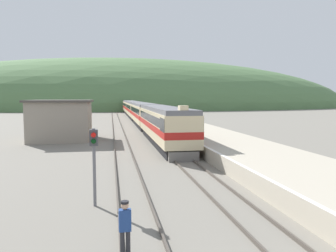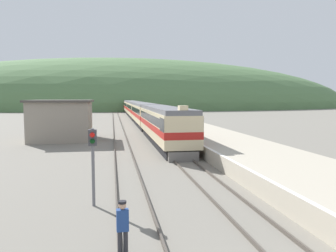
# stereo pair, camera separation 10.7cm
# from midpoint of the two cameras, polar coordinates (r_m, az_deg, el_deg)

# --- Properties ---
(track_main) EXTENTS (1.52, 180.00, 0.16)m
(track_main) POSITION_cam_midpoint_polar(r_m,az_deg,el_deg) (75.97, -5.70, 1.43)
(track_main) COLOR #4C443D
(track_main) RESTS_ON ground
(track_siding) EXTENTS (1.52, 180.00, 0.16)m
(track_siding) POSITION_cam_midpoint_polar(r_m,az_deg,el_deg) (75.79, -9.00, 1.38)
(track_siding) COLOR #4C443D
(track_siding) RESTS_ON ground
(platform) EXTENTS (6.54, 140.00, 1.05)m
(platform) POSITION_cam_midpoint_polar(r_m,az_deg,el_deg) (56.73, 0.73, 0.68)
(platform) COLOR #B2A893
(platform) RESTS_ON ground
(distant_hills) EXTENTS (226.77, 102.05, 45.28)m
(distant_hills) POSITION_cam_midpoint_polar(r_m,az_deg,el_deg) (157.89, -7.79, 3.23)
(distant_hills) COLOR #517547
(distant_hills) RESTS_ON ground
(station_shed) EXTENTS (6.83, 7.44, 4.52)m
(station_shed) POSITION_cam_midpoint_polar(r_m,az_deg,el_deg) (38.89, -17.95, 1.03)
(station_shed) COLOR gray
(station_shed) RESTS_ON ground
(express_train_lead_car) EXTENTS (3.02, 20.04, 4.21)m
(express_train_lead_car) POSITION_cam_midpoint_polar(r_m,az_deg,el_deg) (33.77, -0.68, 0.42)
(express_train_lead_car) COLOR black
(express_train_lead_car) RESTS_ON ground
(carriage_second) EXTENTS (3.01, 19.50, 3.85)m
(carriage_second) POSITION_cam_midpoint_polar(r_m,az_deg,el_deg) (54.45, -4.13, 2.15)
(carriage_second) COLOR black
(carriage_second) RESTS_ON ground
(carriage_third) EXTENTS (3.01, 19.50, 3.85)m
(carriage_third) POSITION_cam_midpoint_polar(r_m,az_deg,el_deg) (74.74, -5.65, 2.92)
(carriage_third) COLOR black
(carriage_third) RESTS_ON ground
(carriage_fourth) EXTENTS (3.01, 19.50, 3.85)m
(carriage_fourth) POSITION_cam_midpoint_polar(r_m,az_deg,el_deg) (95.07, -6.52, 3.35)
(carriage_fourth) COLOR black
(carriage_fourth) RESTS_ON ground
(carriage_fifth) EXTENTS (3.01, 19.50, 3.85)m
(carriage_fifth) POSITION_cam_midpoint_polar(r_m,az_deg,el_deg) (115.41, -7.09, 3.64)
(carriage_fifth) COLOR black
(carriage_fifth) RESTS_ON ground
(signal_post_siding) EXTENTS (0.36, 0.42, 3.47)m
(signal_post_siding) POSITION_cam_midpoint_polar(r_m,az_deg,el_deg) (14.73, -12.77, -4.16)
(signal_post_siding) COLOR slate
(signal_post_siding) RESTS_ON ground
(track_worker) EXTENTS (0.37, 0.24, 1.76)m
(track_worker) POSITION_cam_midpoint_polar(r_m,az_deg,el_deg) (10.27, -7.60, -16.83)
(track_worker) COLOR #2D2D33
(track_worker) RESTS_ON ground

